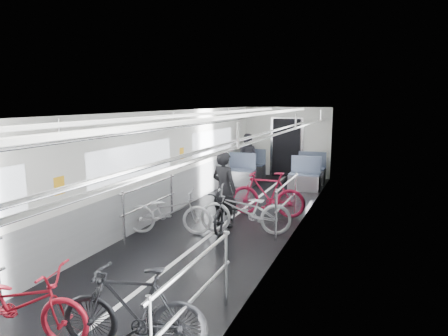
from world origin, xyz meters
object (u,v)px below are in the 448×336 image
object	(u,v)px
bike_left_far	(169,212)
bike_right_near	(134,309)
person_standing	(224,189)
person_seated	(247,157)
bike_right_far	(267,194)
bike_aisle	(226,209)
bike_right_mid	(245,210)
bike_left_near	(19,303)

from	to	relation	value
bike_left_far	bike_right_near	world-z (taller)	bike_right_near
bike_right_near	person_standing	distance (m)	4.41
bike_left_far	person_seated	distance (m)	5.78
bike_right_far	bike_aisle	distance (m)	1.27
bike_right_mid	bike_left_near	bearing A→B (deg)	-28.60
bike_aisle	person_standing	size ratio (longest dim) A/B	0.96
bike_right_near	person_standing	size ratio (longest dim) A/B	0.99
bike_right_far	person_seated	xyz separation A→B (m)	(-1.77, 3.85, 0.26)
bike_aisle	person_standing	world-z (taller)	person_standing
bike_aisle	bike_right_mid	bearing A→B (deg)	-29.18
bike_left_near	bike_right_far	distance (m)	5.81
bike_right_mid	bike_aisle	bearing A→B (deg)	-127.74
bike_left_far	bike_right_mid	world-z (taller)	bike_right_mid
person_standing	person_seated	bearing A→B (deg)	-61.92
bike_right_mid	bike_right_near	bearing A→B (deg)	-11.83
bike_left_far	bike_left_near	bearing A→B (deg)	166.38
bike_right_near	bike_aisle	xyz separation A→B (m)	(-0.61, 4.24, -0.07)
bike_left_near	bike_left_far	world-z (taller)	bike_left_far
bike_right_near	bike_aisle	bearing A→B (deg)	173.73
bike_left_far	bike_right_near	size ratio (longest dim) A/B	1.09
person_seated	bike_left_far	bearing A→B (deg)	93.01
bike_aisle	bike_left_near	bearing A→B (deg)	-103.48
bike_aisle	person_standing	distance (m)	0.42
bike_left_far	bike_right_mid	distance (m)	1.52
bike_right_near	person_seated	bearing A→B (deg)	176.72
bike_right_near	bike_right_mid	size ratio (longest dim) A/B	0.87
person_standing	bike_left_near	bearing A→B (deg)	98.10
bike_left_near	bike_left_far	size ratio (longest dim) A/B	0.97
bike_left_near	bike_right_mid	xyz separation A→B (m)	(1.16, 4.32, 0.04)
bike_right_mid	person_seated	bearing A→B (deg)	-175.54
bike_right_near	bike_aisle	size ratio (longest dim) A/B	1.03
bike_left_far	bike_right_near	bearing A→B (deg)	-173.56
person_standing	bike_right_far	bearing A→B (deg)	-107.23
bike_right_far	person_standing	world-z (taller)	person_standing
person_seated	bike_right_mid	bearing A→B (deg)	108.21
bike_right_mid	bike_right_far	bearing A→B (deg)	163.07
bike_right_far	person_standing	distance (m)	1.26
bike_left_near	bike_right_near	world-z (taller)	bike_right_near
bike_right_far	person_standing	bearing A→B (deg)	-35.67
bike_aisle	person_seated	xyz separation A→B (m)	(-1.21, 4.99, 0.37)
bike_right_far	person_seated	size ratio (longest dim) A/B	1.11
person_standing	bike_right_mid	bearing A→B (deg)	166.53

